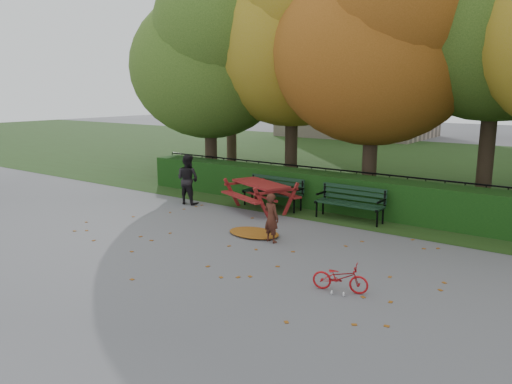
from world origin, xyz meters
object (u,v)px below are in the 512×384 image
Objects in this scene: tree_c at (383,36)px; tree_f at (233,33)px; tree_b at (298,25)px; adult at (188,179)px; bench_left at (274,190)px; tree_a at (212,55)px; picnic_table at (260,189)px; child at (271,218)px; bicycle at (340,277)px; bench_right at (351,200)px.

tree_f reaches higher than tree_c.
tree_b reaches higher than adult.
adult reaches higher than bench_left.
tree_b is 4.88× the size of bench_left.
tree_a reaches higher than adult.
bench_left is at bearing -25.76° from tree_a.
tree_a is 0.85× the size of tree_b.
tree_f reaches higher than tree_a.
tree_f is at bearing 152.01° from tree_b.
picnic_table is at bearing -128.65° from tree_c.
tree_c is at bearing -82.07° from child.
tree_b is 0.96× the size of tree_f.
tree_f is 9.00m from adult.
tree_c is at bearing 2.68° from bicycle.
tree_c is 6.64m from child.
tree_c is 8.48× the size of bicycle.
bicycle is at bearing -44.49° from tree_f.
bench_right is 1.91× the size of bicycle.
tree_c reaches higher than bicycle.
bench_left is (5.83, -5.54, -5.17)m from tree_f.
tree_b is 5.87m from bench_left.
bench_right is 1.22× the size of adult.
picnic_table reaches higher than bicycle.
tree_c reaches higher than bench_left.
bench_right is (8.23, -5.54, -5.17)m from tree_f.
tree_f is at bearing -35.95° from child.
tree_b reaches higher than bench_left.
tree_c is at bearing 73.62° from picnic_table.
tree_b is 7.93× the size of child.
bench_right is (2.40, 0.00, 0.00)m from bench_left.
picnic_table is at bearing -167.90° from bench_right.
bench_right reaches higher than bicycle.
tree_f is 4.02× the size of picnic_table.
child is at bearing -39.41° from tree_a.
tree_f is at bearing 157.65° from tree_c.
tree_c is at bearing 96.70° from bench_right.
bench_right is at bearing -40.67° from tree_b.
child is at bearing -101.80° from bench_right.
bench_left is at bearing -133.36° from tree_c.
tree_f is at bearing 30.12° from bicycle.
tree_b is 3.42m from tree_c.
tree_f is at bearing 117.98° from tree_a.
tree_a is 6.04m from tree_c.
bicycle is at bearing -37.56° from tree_a.
child is (1.81, -2.81, 0.03)m from bench_left.
tree_f reaches higher than adult.
bicycle is (6.65, -3.32, -0.49)m from adult.
adult is 7.45m from bicycle.
tree_a is 0.81× the size of tree_f.
picnic_table is 2.06× the size of child.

